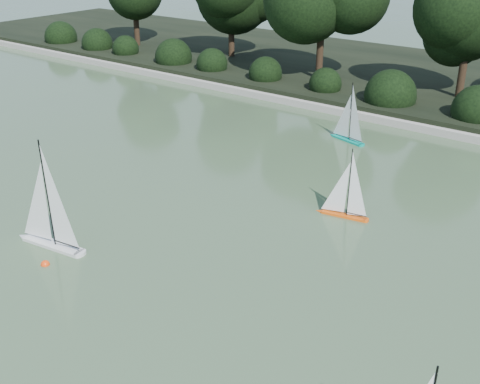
{
  "coord_description": "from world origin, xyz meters",
  "views": [
    {
      "loc": [
        5.89,
        -4.45,
        4.62
      ],
      "look_at": [
        0.66,
        2.34,
        0.7
      ],
      "focal_mm": 45.0,
      "sensor_mm": 36.0,
      "label": 1
    }
  ],
  "objects_px": {
    "sailboat_white_a": "(46,228)",
    "sailboat_orange": "(341,205)",
    "sailboat_teal": "(346,130)",
    "race_buoy": "(45,265)"
  },
  "relations": [
    {
      "from": "sailboat_white_a",
      "to": "sailboat_orange",
      "type": "relative_size",
      "value": 1.45
    },
    {
      "from": "sailboat_teal",
      "to": "race_buoy",
      "type": "bearing_deg",
      "value": -96.41
    },
    {
      "from": "race_buoy",
      "to": "sailboat_orange",
      "type": "bearing_deg",
      "value": 56.9
    },
    {
      "from": "sailboat_white_a",
      "to": "sailboat_teal",
      "type": "bearing_deg",
      "value": 79.65
    },
    {
      "from": "sailboat_white_a",
      "to": "sailboat_teal",
      "type": "xyz_separation_m",
      "value": [
        1.3,
        7.12,
        -0.07
      ]
    },
    {
      "from": "sailboat_orange",
      "to": "sailboat_teal",
      "type": "relative_size",
      "value": 0.89
    },
    {
      "from": "race_buoy",
      "to": "sailboat_teal",
      "type": "bearing_deg",
      "value": 83.59
    },
    {
      "from": "sailboat_white_a",
      "to": "sailboat_orange",
      "type": "xyz_separation_m",
      "value": [
        3.09,
        3.65,
        -0.09
      ]
    },
    {
      "from": "sailboat_white_a",
      "to": "sailboat_teal",
      "type": "distance_m",
      "value": 7.24
    },
    {
      "from": "sailboat_orange",
      "to": "race_buoy",
      "type": "height_order",
      "value": "sailboat_orange"
    }
  ]
}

